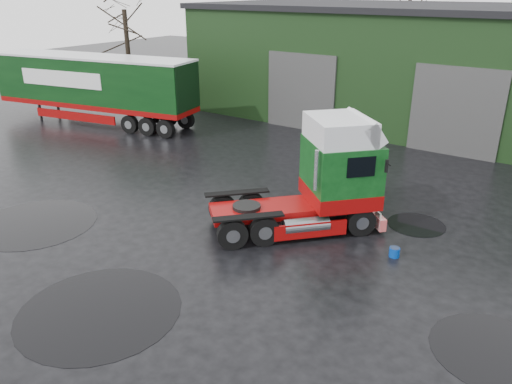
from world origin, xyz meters
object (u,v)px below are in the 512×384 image
trailer_left (95,90)px  wash_bucket (394,252)px  hero_tractor (291,176)px  tree_back_a (408,21)px  tree_left (127,39)px  warehouse (489,69)px

trailer_left → wash_bucket: 19.99m
hero_tractor → tree_back_a: 27.54m
tree_left → hero_tractor: bearing=-27.5°
warehouse → tree_back_a: bearing=128.7°
trailer_left → tree_back_a: bearing=-36.1°
trailer_left → tree_left: tree_left is taller
warehouse → trailer_left: (-18.00, -11.54, -1.27)m
tree_left → tree_back_a: tree_back_a is taller
hero_tractor → tree_back_a: size_ratio=0.61×
hero_tractor → tree_back_a: tree_back_a is taller
trailer_left → tree_left: size_ratio=1.43×
trailer_left → wash_bucket: size_ratio=40.46×
warehouse → tree_left: 20.64m
hero_tractor → trailer_left: bearing=-155.2°
hero_tractor → tree_left: 19.11m
hero_tractor → trailer_left: 16.65m
warehouse → hero_tractor: size_ratio=5.56×
warehouse → hero_tractor: (-2.19, -16.76, -1.35)m
wash_bucket → tree_left: bearing=156.9°
tree_back_a → hero_tractor: bearing=-77.8°
trailer_left → wash_bucket: trailer_left is taller
hero_tractor → wash_bucket: size_ratio=19.39×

